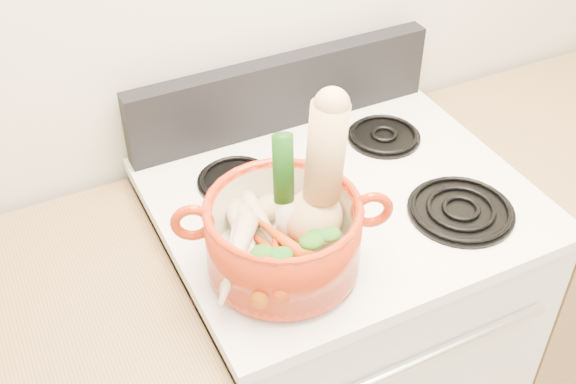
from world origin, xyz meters
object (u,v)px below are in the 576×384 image
dutch_oven (283,236)px  leek (285,191)px  squash (316,177)px  stove_body (334,340)px

dutch_oven → leek: leek is taller
squash → dutch_oven: bearing=169.3°
stove_body → dutch_oven: 0.63m
stove_body → dutch_oven: dutch_oven is taller
dutch_oven → squash: 0.13m
leek → stove_body: bearing=45.2°
stove_body → squash: bearing=-137.2°
dutch_oven → squash: size_ratio=0.97×
stove_body → squash: squash is taller
stove_body → leek: bearing=-148.7°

